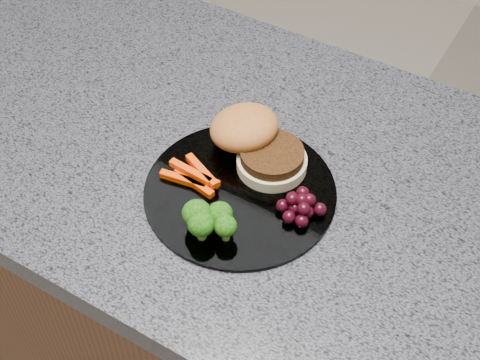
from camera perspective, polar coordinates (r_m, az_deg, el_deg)
name	(u,v)px	position (r m, az deg, el deg)	size (l,w,h in m)	color
island_cabinet	(218,311)	(1.34, -1.91, -11.13)	(1.20, 0.60, 0.86)	#52301C
countertop	(210,152)	(0.98, -2.56, 2.41)	(1.20, 0.60, 0.04)	#54555F
plate	(240,191)	(0.90, 0.00, -0.98)	(0.26, 0.26, 0.01)	white
burger	(254,141)	(0.93, 1.18, 3.34)	(0.17, 0.13, 0.05)	beige
carrot_sticks	(194,176)	(0.91, -3.98, 0.33)	(0.08, 0.05, 0.02)	#EC4003
broccoli	(208,219)	(0.83, -2.76, -3.33)	(0.07, 0.06, 0.04)	#5B8731
grape_bunch	(300,206)	(0.87, 5.17, -2.20)	(0.06, 0.05, 0.03)	black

